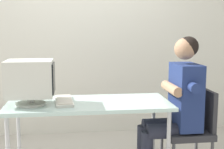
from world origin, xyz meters
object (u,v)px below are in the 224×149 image
Objects in this scene: office_chair at (193,126)px; keyboard at (64,101)px; crt_monitor at (30,79)px; desk at (89,108)px; person_seated at (176,101)px.

keyboard is at bearing 179.61° from office_chair.
office_chair reaches higher than keyboard.
desk is at bearing 4.53° from crt_monitor.
office_chair is at bearing 0.40° from desk.
crt_monitor is at bearing -175.47° from desk.
keyboard reaches higher than desk.
person_seated is (-0.17, -0.00, 0.25)m from office_chair.
office_chair is (1.51, 0.05, -0.50)m from crt_monitor.
crt_monitor reaches higher than keyboard.
desk is 1.79× the size of office_chair.
person_seated reaches higher than desk.
office_chair is 0.31m from person_seated.
office_chair is 0.62× the size of person_seated.
desk is 3.63× the size of crt_monitor.
crt_monitor reaches higher than desk.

